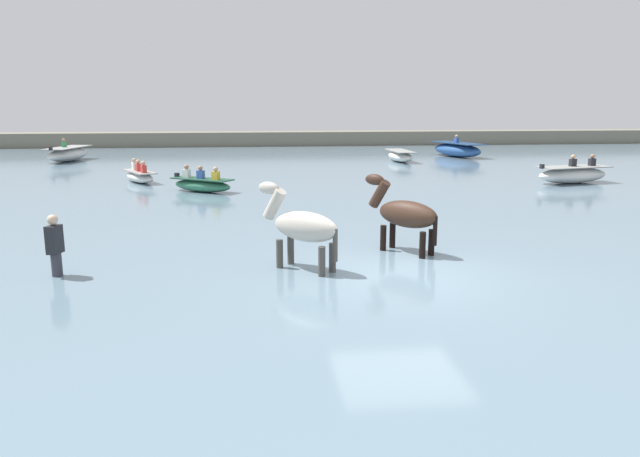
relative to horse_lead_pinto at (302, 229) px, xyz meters
The scene contains 12 objects.
ground_plane 2.34m from the horse_lead_pinto, 20.87° to the right, with size 120.00×120.00×0.00m, color gray.
water_surface 9.53m from the horse_lead_pinto, 78.76° to the left, with size 90.00×90.00×0.43m, color slate.
horse_lead_pinto is the anchor object (origin of this frame).
horse_trailing_dark_bay 2.61m from the horse_lead_pinto, 25.67° to the left, with size 1.53×1.68×2.11m.
boat_distant_east 16.82m from the horse_lead_pinto, 43.90° to the left, with size 3.38×1.83×1.17m.
boat_far_offshore 22.60m from the horse_lead_pinto, 71.16° to the left, with size 1.17×3.19×0.61m.
boat_far_inshore 26.50m from the horse_lead_pinto, 64.38° to the left, with size 2.66×4.38×1.33m.
boat_mid_outer 26.28m from the horse_lead_pinto, 115.31° to the left, with size 2.01×3.98×1.26m.
boat_near_starboard 11.31m from the horse_lead_pinto, 104.39° to the left, with size 2.54×2.12×0.98m.
boat_near_port 15.03m from the horse_lead_pinto, 111.87° to the left, with size 1.84×2.53×0.94m.
person_spectator_far 4.73m from the horse_lead_pinto, behind, with size 0.28×0.36×1.63m.
far_shoreline 34.88m from the horse_lead_pinto, 86.96° to the left, with size 80.00×2.40×1.48m, color #706B5B.
Camera 1 is at (-2.81, -10.84, 3.71)m, focal length 33.72 mm.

